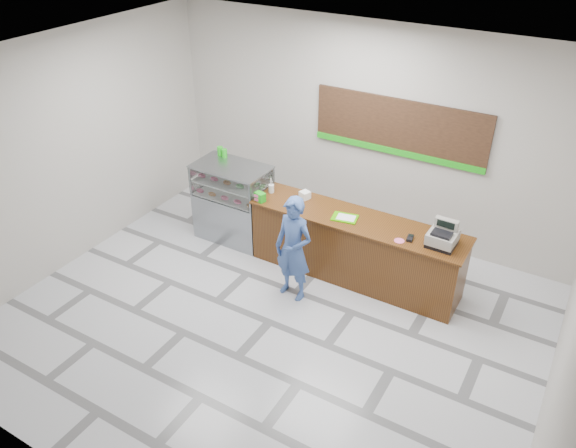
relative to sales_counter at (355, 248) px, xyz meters
The scene contains 16 objects.
floor 1.72m from the sales_counter, 109.54° to the right, with size 7.00×7.00×0.00m, color #BBBBC0.
back_wall 1.98m from the sales_counter, 110.77° to the left, with size 7.00×7.00×0.00m, color #B5B0A7.
ceiling 3.41m from the sales_counter, 109.54° to the right, with size 7.00×7.00×0.00m, color silver.
sales_counter is the anchor object (origin of this frame).
display_case 2.23m from the sales_counter, behind, with size 1.22×0.72×1.33m.
menu_board 2.00m from the sales_counter, 90.00° to the left, with size 2.80×0.06×0.90m.
cash_register 1.41m from the sales_counter, ahead, with size 0.38×0.40×0.35m.
card_terminal 1.01m from the sales_counter, ahead, with size 0.08×0.16×0.04m, color black.
serving_tray 0.55m from the sales_counter, 155.18° to the right, with size 0.41×0.33×0.02m.
napkin_box 1.12m from the sales_counter, behind, with size 0.14×0.14×0.12m, color white.
straw_cup 1.61m from the sales_counter, behind, with size 0.09×0.09×0.13m, color silver.
promo_box 1.63m from the sales_counter, 169.80° to the right, with size 0.16×0.11×0.14m, color green.
donut_decal 0.93m from the sales_counter, 17.90° to the right, with size 0.14×0.14×0.00m, color #F25D90.
green_cup_left 2.77m from the sales_counter, behind, with size 0.10×0.10×0.15m, color green.
green_cup_right 2.67m from the sales_counter, behind, with size 0.09×0.09×0.14m, color green.
customer 1.06m from the sales_counter, 124.26° to the right, with size 0.58×0.38×1.60m, color #3A589B.
Camera 1 is at (3.21, -4.94, 5.24)m, focal length 35.00 mm.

